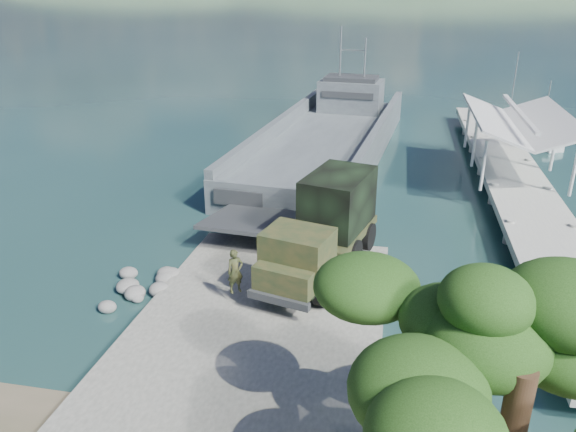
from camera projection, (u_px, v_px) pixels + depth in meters
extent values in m
plane|color=#1A3E3D|center=(263.00, 321.00, 23.69)|extent=(1400.00, 1400.00, 0.00)
cube|color=slate|center=(257.00, 330.00, 22.69)|extent=(10.00, 18.00, 0.50)
cube|color=#BABAAF|center=(515.00, 180.00, 37.32)|extent=(4.00, 44.00, 0.50)
cube|color=#474E54|center=(328.00, 150.00, 46.10)|extent=(11.51, 29.81, 2.42)
cube|color=#474E54|center=(280.00, 125.00, 46.47)|extent=(3.41, 29.01, 1.26)
cube|color=#474E54|center=(379.00, 132.00, 44.34)|extent=(3.41, 29.01, 1.26)
cube|color=#474E54|center=(274.00, 206.00, 33.13)|extent=(8.73, 1.23, 2.52)
cube|color=#474E54|center=(351.00, 96.00, 53.64)|extent=(6.17, 4.43, 2.91)
cube|color=#2D3032|center=(352.00, 78.00, 53.00)|extent=(5.13, 3.56, 0.39)
cylinder|color=#9B9DA1|center=(340.00, 53.00, 52.43)|extent=(0.16, 0.16, 4.85)
cylinder|color=#9B9DA1|center=(365.00, 60.00, 52.01)|extent=(0.16, 0.16, 3.88)
cylinder|color=black|center=(271.00, 277.00, 24.75)|extent=(0.84, 1.51, 1.43)
cylinder|color=black|center=(323.00, 289.00, 23.75)|extent=(0.84, 1.51, 1.43)
cylinder|color=black|center=(305.00, 244.00, 27.86)|extent=(0.84, 1.51, 1.43)
cylinder|color=black|center=(353.00, 254.00, 26.85)|extent=(0.84, 1.51, 1.43)
cylinder|color=black|center=(322.00, 228.00, 29.68)|extent=(0.84, 1.51, 1.43)
cylinder|color=black|center=(367.00, 236.00, 28.68)|extent=(0.84, 1.51, 1.43)
cube|color=black|center=(323.00, 251.00, 26.74)|extent=(4.45, 8.68, 0.27)
cube|color=#21321C|center=(298.00, 255.00, 23.83)|extent=(3.21, 2.82, 2.19)
cube|color=#21321C|center=(284.00, 280.00, 22.95)|extent=(2.69, 1.59, 1.10)
cube|color=#21321C|center=(335.00, 232.00, 27.87)|extent=(3.93, 5.58, 0.38)
cube|color=black|center=(338.00, 200.00, 27.43)|extent=(3.60, 4.70, 2.74)
cube|color=#2D3032|center=(278.00, 300.00, 22.75)|extent=(2.72, 0.96, 0.33)
imported|color=#21321C|center=(236.00, 279.00, 23.99)|extent=(0.86, 0.82, 1.97)
cube|color=silver|center=(540.00, 143.00, 48.84)|extent=(3.02, 4.87, 0.77)
cube|color=silver|center=(547.00, 140.00, 47.87)|extent=(1.62, 1.72, 0.51)
cylinder|color=#9B9DA1|center=(546.00, 111.00, 47.77)|extent=(0.09, 0.09, 5.13)
cube|color=silver|center=(508.00, 121.00, 56.08)|extent=(2.28, 6.06, 0.97)
cube|color=silver|center=(510.00, 117.00, 54.88)|extent=(1.67, 1.86, 0.65)
cylinder|color=#9B9DA1|center=(514.00, 86.00, 54.72)|extent=(0.11, 0.11, 6.47)
ellipsoid|color=#19350E|center=(524.00, 374.00, 11.74)|extent=(5.69, 5.29, 2.44)
ellipsoid|color=#19350E|center=(367.00, 286.00, 15.10)|extent=(2.85, 2.85, 1.63)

